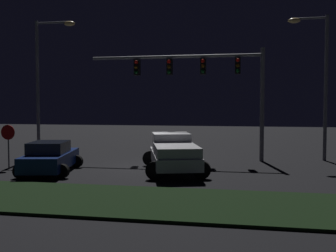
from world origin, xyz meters
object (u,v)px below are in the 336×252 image
(street_lamp_left, at_px, (45,72))
(street_lamp_right, at_px, (319,70))
(pickup_truck, at_px, (173,151))
(stop_sign, at_px, (8,138))
(traffic_signal_gantry, at_px, (204,74))
(car_sedan, at_px, (50,157))

(street_lamp_left, relative_size, street_lamp_right, 1.02)
(pickup_truck, height_order, stop_sign, stop_sign)
(street_lamp_right, bearing_deg, pickup_truck, -145.50)
(traffic_signal_gantry, height_order, stop_sign, traffic_signal_gantry)
(pickup_truck, distance_m, traffic_signal_gantry, 6.00)
(street_lamp_right, distance_m, stop_sign, 17.51)
(street_lamp_left, bearing_deg, traffic_signal_gantry, -0.09)
(pickup_truck, xyz_separation_m, traffic_signal_gantry, (1.07, 4.32, 4.03))
(traffic_signal_gantry, height_order, street_lamp_right, street_lamp_right)
(car_sedan, xyz_separation_m, street_lamp_right, (13.33, 6.77, 4.49))
(traffic_signal_gantry, bearing_deg, street_lamp_left, 179.91)
(pickup_truck, height_order, car_sedan, pickup_truck)
(street_lamp_left, xyz_separation_m, street_lamp_right, (16.63, 0.92, -0.12))
(pickup_truck, distance_m, street_lamp_left, 10.89)
(traffic_signal_gantry, xyz_separation_m, street_lamp_right, (6.57, 0.93, 0.20))
(pickup_truck, distance_m, stop_sign, 8.46)
(street_lamp_right, xyz_separation_m, stop_sign, (-16.06, -5.94, -3.67))
(car_sedan, height_order, stop_sign, stop_sign)
(street_lamp_right, height_order, stop_sign, street_lamp_right)
(car_sedan, bearing_deg, stop_sign, 61.61)
(pickup_truck, relative_size, street_lamp_right, 0.68)
(pickup_truck, xyz_separation_m, stop_sign, (-8.42, -0.69, 0.56))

